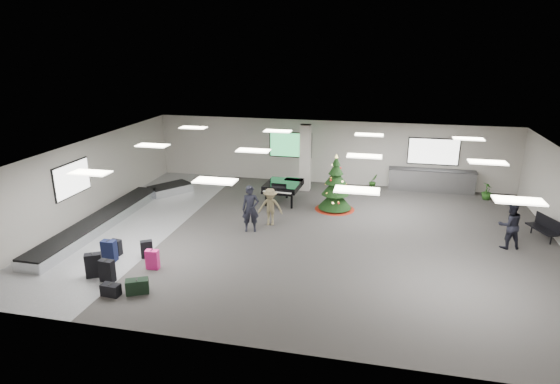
% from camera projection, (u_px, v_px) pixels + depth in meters
% --- Properties ---
extents(ground, '(18.00, 18.00, 0.00)m').
position_uv_depth(ground, '(306.00, 235.00, 17.57)').
color(ground, '#363331').
rests_on(ground, ground).
extents(room_envelope, '(18.02, 14.02, 3.21)m').
position_uv_depth(room_envelope, '(300.00, 170.00, 17.56)').
color(room_envelope, '#B7B0A7').
rests_on(room_envelope, ground).
extents(baggage_carousel, '(2.28, 9.71, 0.43)m').
position_uv_depth(baggage_carousel, '(116.00, 214.00, 19.05)').
color(baggage_carousel, silver).
rests_on(baggage_carousel, ground).
extents(service_counter, '(4.05, 0.65, 1.08)m').
position_uv_depth(service_counter, '(431.00, 180.00, 22.54)').
color(service_counter, silver).
rests_on(service_counter, ground).
extents(suitcase_0, '(0.56, 0.47, 0.78)m').
position_uv_depth(suitcase_0, '(94.00, 265.00, 14.34)').
color(suitcase_0, black).
rests_on(suitcase_0, ground).
extents(suitcase_1, '(0.47, 0.28, 0.72)m').
position_uv_depth(suitcase_1, '(107.00, 271.00, 14.06)').
color(suitcase_1, black).
rests_on(suitcase_1, ground).
extents(pink_suitcase, '(0.42, 0.26, 0.65)m').
position_uv_depth(pink_suitcase, '(152.00, 259.00, 14.86)').
color(pink_suitcase, '#E81E7B').
rests_on(pink_suitcase, ground).
extents(suitcase_3, '(0.45, 0.39, 0.61)m').
position_uv_depth(suitcase_3, '(147.00, 249.00, 15.66)').
color(suitcase_3, black).
rests_on(suitcase_3, ground).
extents(navy_suitcase, '(0.47, 0.28, 0.74)m').
position_uv_depth(navy_suitcase, '(109.00, 251.00, 15.38)').
color(navy_suitcase, black).
rests_on(navy_suitcase, ground).
extents(green_duffel, '(0.71, 0.57, 0.45)m').
position_uv_depth(green_duffel, '(137.00, 286.00, 13.44)').
color(green_duffel, black).
rests_on(green_duffel, ground).
extents(suitcase_8, '(0.39, 0.26, 0.56)m').
position_uv_depth(suitcase_8, '(116.00, 247.00, 15.86)').
color(suitcase_8, black).
rests_on(suitcase_8, ground).
extents(black_duffel, '(0.55, 0.33, 0.37)m').
position_uv_depth(black_duffel, '(111.00, 290.00, 13.32)').
color(black_duffel, black).
rests_on(black_duffel, ground).
extents(christmas_tree, '(1.72, 1.72, 2.45)m').
position_uv_depth(christmas_tree, '(335.00, 191.00, 20.00)').
color(christmas_tree, '#661209').
rests_on(christmas_tree, ground).
extents(grand_piano, '(1.59, 1.99, 1.09)m').
position_uv_depth(grand_piano, '(283.00, 186.00, 20.82)').
color(grand_piano, black).
rests_on(grand_piano, ground).
extents(bench, '(0.90, 1.39, 0.84)m').
position_uv_depth(bench, '(545.00, 227.00, 17.07)').
color(bench, black).
rests_on(bench, ground).
extents(traveler_a, '(0.75, 0.60, 1.80)m').
position_uv_depth(traveler_a, '(251.00, 209.00, 17.66)').
color(traveler_a, black).
rests_on(traveler_a, ground).
extents(traveler_b, '(1.02, 0.65, 1.50)m').
position_uv_depth(traveler_b, '(270.00, 207.00, 18.31)').
color(traveler_b, olive).
rests_on(traveler_b, ground).
extents(traveler_bench, '(0.97, 0.84, 1.71)m').
position_uv_depth(traveler_bench, '(510.00, 225.00, 16.22)').
color(traveler_bench, black).
rests_on(traveler_bench, ground).
extents(potted_plant_left, '(0.54, 0.53, 0.77)m').
position_uv_depth(potted_plant_left, '(373.00, 181.00, 22.93)').
color(potted_plant_left, '#194114').
rests_on(potted_plant_left, ground).
extents(potted_plant_right, '(0.61, 0.61, 0.79)m').
position_uv_depth(potted_plant_right, '(487.00, 191.00, 21.40)').
color(potted_plant_right, '#194114').
rests_on(potted_plant_right, ground).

